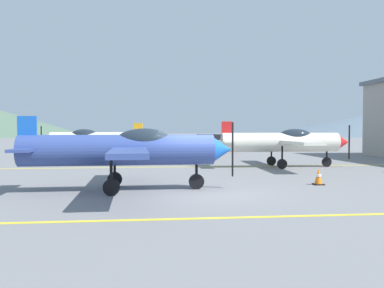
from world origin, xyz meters
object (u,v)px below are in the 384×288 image
airplane_far (92,139)px  car_sedan (208,143)px  airplane_mid (285,142)px  traffic_cone_front (318,177)px  airplane_near (127,149)px

airplane_far → car_sedan: 11.93m
airplane_mid → traffic_cone_front: size_ratio=13.85×
airplane_near → airplane_far: 14.57m
airplane_mid → airplane_far: bearing=148.7°
airplane_far → traffic_cone_front: 16.85m
airplane_mid → traffic_cone_front: (-1.14, -6.91, -1.09)m
airplane_near → airplane_far: bearing=101.9°
airplane_near → airplane_far: (-2.99, 14.26, 0.00)m
airplane_mid → airplane_near: bearing=-136.7°
car_sedan → traffic_cone_front: (0.83, -21.36, -0.56)m
airplane_far → traffic_cone_front: airplane_far is taller
airplane_mid → airplane_far: 12.89m
airplane_mid → car_sedan: bearing=97.8°
airplane_far → car_sedan: (9.05, 7.75, -0.54)m
airplane_mid → airplane_far: size_ratio=1.00×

